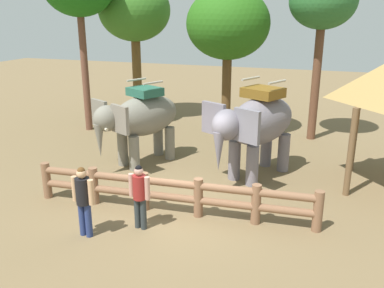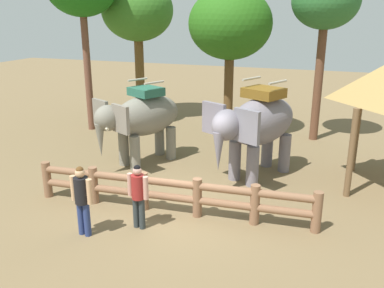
% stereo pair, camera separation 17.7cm
% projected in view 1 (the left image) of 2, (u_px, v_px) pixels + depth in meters
% --- Properties ---
extents(ground_plane, '(60.00, 60.00, 0.00)m').
position_uv_depth(ground_plane, '(175.00, 208.00, 11.24)').
color(ground_plane, brown).
extents(log_fence, '(7.65, 0.76, 1.05)m').
position_uv_depth(log_fence, '(171.00, 192.00, 10.83)').
color(log_fence, brown).
rests_on(log_fence, ground).
extents(elephant_near_left, '(2.66, 3.42, 2.91)m').
position_uv_depth(elephant_near_left, '(141.00, 118.00, 14.10)').
color(elephant_near_left, slate).
rests_on(elephant_near_left, ground).
extents(elephant_center, '(2.85, 3.70, 3.14)m').
position_uv_depth(elephant_center, '(257.00, 124.00, 12.88)').
color(elephant_center, slate).
rests_on(elephant_center, ground).
extents(tourist_woman_in_black, '(0.58, 0.36, 1.65)m').
position_uv_depth(tourist_woman_in_black, '(140.00, 192.00, 9.95)').
color(tourist_woman_in_black, '#2C3336').
rests_on(tourist_woman_in_black, ground).
extents(tourist_man_in_blue, '(0.61, 0.38, 1.74)m').
position_uv_depth(tourist_man_in_blue, '(83.00, 197.00, 9.59)').
color(tourist_man_in_blue, navy).
rests_on(tourist_man_in_blue, ground).
extents(tree_far_left, '(2.58, 2.58, 6.61)m').
position_uv_depth(tree_far_left, '(323.00, 3.00, 15.78)').
color(tree_far_left, brown).
rests_on(tree_far_left, ground).
extents(tree_back_center, '(3.34, 3.34, 6.58)m').
position_uv_depth(tree_back_center, '(134.00, 12.00, 19.16)').
color(tree_back_center, brown).
rests_on(tree_back_center, ground).
extents(tree_far_right, '(3.37, 3.37, 6.07)m').
position_uv_depth(tree_far_right, '(228.00, 25.00, 16.60)').
color(tree_far_right, brown).
rests_on(tree_far_right, ground).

